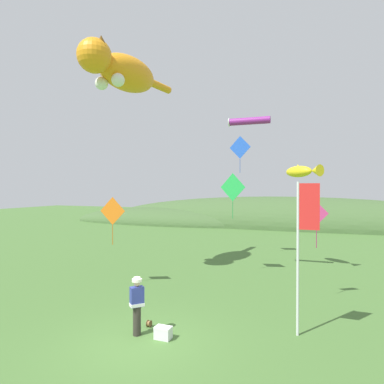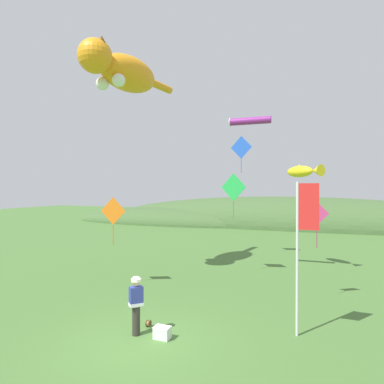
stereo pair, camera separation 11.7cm
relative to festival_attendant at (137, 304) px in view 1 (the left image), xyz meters
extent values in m
plane|color=#477033|center=(0.38, -0.46, -0.95)|extent=(120.00, 120.00, 0.00)
ellipsoid|color=#426033|center=(0.38, 32.61, -0.95)|extent=(48.49, 10.90, 6.93)
ellipsoid|color=#426033|center=(-14.38, 29.85, -0.95)|extent=(25.28, 7.40, 3.98)
cylinder|color=#332D28|center=(0.00, 0.00, -0.51)|extent=(0.24, 0.24, 0.88)
cube|color=navy|center=(0.00, 0.00, 0.23)|extent=(0.45, 0.46, 0.60)
cube|color=white|center=(0.00, 0.00, -0.01)|extent=(0.47, 0.49, 0.10)
sphere|color=beige|center=(0.00, 0.00, 0.64)|extent=(0.20, 0.20, 0.20)
cylinder|color=silver|center=(0.00, 0.00, 0.73)|extent=(0.30, 0.30, 0.09)
cylinder|color=silver|center=(0.00, 0.00, 0.79)|extent=(0.20, 0.20, 0.07)
cylinder|color=olive|center=(0.04, 0.69, -0.85)|extent=(0.10, 0.16, 0.16)
cylinder|color=brown|center=(-0.01, 0.69, -0.85)|extent=(0.02, 0.21, 0.21)
cylinder|color=brown|center=(0.09, 0.69, -0.85)|extent=(0.02, 0.21, 0.21)
cube|color=white|center=(0.85, 0.07, -0.80)|extent=(0.48, 0.32, 0.30)
cube|color=white|center=(0.85, 0.07, -0.62)|extent=(0.49, 0.33, 0.06)
cylinder|color=silver|center=(4.54, 1.81, 1.39)|extent=(0.08, 0.08, 4.68)
cube|color=red|center=(4.86, 1.81, 2.98)|extent=(0.60, 0.03, 1.40)
ellipsoid|color=orange|center=(-4.37, 6.35, 9.48)|extent=(2.47, 3.98, 1.78)
ellipsoid|color=white|center=(-4.40, 6.17, 9.16)|extent=(1.41, 2.56, 0.98)
sphere|color=orange|center=(-4.71, 4.06, 9.66)|extent=(1.60, 1.60, 1.60)
cone|color=#55330A|center=(-4.27, 4.00, 10.24)|extent=(0.65, 0.65, 0.53)
cone|color=#55330A|center=(-5.14, 4.13, 10.24)|extent=(0.65, 0.65, 0.53)
sphere|color=white|center=(-4.03, 4.98, 8.73)|extent=(0.64, 0.64, 0.64)
sphere|color=white|center=(-5.10, 5.13, 8.73)|extent=(0.64, 0.64, 0.64)
cylinder|color=orange|center=(-3.97, 9.17, 9.57)|extent=(0.70, 2.00, 0.43)
ellipsoid|color=yellow|center=(3.86, 10.50, 4.43)|extent=(1.78, 1.63, 0.62)
cone|color=yellow|center=(4.76, 9.75, 4.43)|extent=(0.83, 0.84, 0.62)
cone|color=yellow|center=(3.82, 10.53, 4.69)|extent=(0.41, 0.41, 0.29)
sphere|color=black|center=(3.56, 11.03, 4.48)|extent=(0.14, 0.14, 0.14)
cylinder|color=#8C268C|center=(1.65, 8.18, 6.92)|extent=(2.09, 0.45, 0.36)
torus|color=white|center=(0.61, 8.14, 6.92)|extent=(0.08, 0.44, 0.44)
cube|color=blue|center=(0.10, 12.50, 6.13)|extent=(1.44, 0.27, 1.46)
cylinder|color=black|center=(0.10, 12.51, 6.13)|extent=(0.97, 0.18, 0.02)
cube|color=#1A3E97|center=(0.10, 12.50, 4.95)|extent=(0.03, 0.01, 0.90)
cube|color=orange|center=(-3.70, 4.04, 2.49)|extent=(1.26, 0.10, 1.27)
cylinder|color=black|center=(-3.70, 4.05, 2.49)|extent=(0.85, 0.07, 0.02)
cube|color=#A95011|center=(-3.70, 4.04, 1.40)|extent=(0.03, 0.01, 0.90)
cube|color=green|center=(0.77, 8.25, 3.57)|extent=(1.41, 0.40, 1.46)
cylinder|color=black|center=(0.77, 8.26, 3.57)|extent=(0.95, 0.27, 0.02)
cube|color=#1A7C35|center=(0.77, 8.25, 2.39)|extent=(0.03, 0.02, 0.90)
cube|color=#E53F8C|center=(4.95, 5.45, 2.52)|extent=(0.90, 0.30, 0.94)
cylinder|color=black|center=(4.95, 5.46, 2.52)|extent=(0.61, 0.21, 0.02)
cube|color=#A02C62|center=(4.95, 5.45, 1.60)|extent=(0.03, 0.02, 0.90)
camera|label=1|loc=(5.42, -8.98, 3.53)|focal=32.00mm
camera|label=2|loc=(5.53, -8.93, 3.53)|focal=32.00mm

